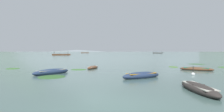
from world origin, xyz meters
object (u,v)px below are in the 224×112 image
rowboat_1 (52,72)px  rowboat_6 (142,76)px  rowboat_0 (93,67)px  ferry_0 (61,54)px  ferry_2 (85,53)px  rowboat_2 (199,88)px  rowboat_4 (197,69)px  mooring_buoy (193,74)px  ferry_1 (158,53)px

rowboat_1 → rowboat_6: size_ratio=1.03×
rowboat_0 → ferry_0: 86.46m
rowboat_6 → ferry_2: bearing=99.6°
rowboat_1 → rowboat_6: (8.65, -2.75, 0.00)m
rowboat_6 → ferry_0: size_ratio=0.36×
rowboat_0 → rowboat_2: (7.52, -14.09, 0.04)m
rowboat_4 → rowboat_1: bearing=-167.4°
rowboat_4 → ferry_2: 207.25m
mooring_buoy → rowboat_1: bearing=176.3°
rowboat_2 → ferry_2: size_ratio=0.43×
rowboat_4 → ferry_0: 93.31m
rowboat_6 → ferry_2: 212.09m
ferry_2 → mooring_buoy: ferry_2 is taller
rowboat_1 → rowboat_4: size_ratio=1.06×
ferry_2 → ferry_1: bearing=-14.4°
ferry_2 → mooring_buoy: 211.22m
rowboat_0 → ferry_1: 186.64m
rowboat_2 → mooring_buoy: size_ratio=4.40×
rowboat_2 → ferry_1: ferry_1 is taller
rowboat_4 → ferry_2: size_ratio=0.39×
rowboat_6 → ferry_0: 96.35m
rowboat_2 → ferry_2: bearing=100.0°
ferry_0 → ferry_2: same height
ferry_2 → rowboat_4: bearing=-78.0°
rowboat_4 → rowboat_6: bearing=-140.1°
rowboat_2 → ferry_0: (-34.23, 96.32, 0.27)m
rowboat_6 → rowboat_0: bearing=120.3°
rowboat_1 → rowboat_2: (11.07, -8.12, -0.03)m
ferry_1 → rowboat_2: bearing=-103.2°
ferry_1 → ferry_2: size_ratio=1.19×
rowboat_4 → mooring_buoy: (-2.38, -4.54, -0.06)m
rowboat_1 → ferry_0: 91.19m
rowboat_1 → rowboat_4: 16.69m
rowboat_1 → rowboat_2: size_ratio=0.95×
rowboat_4 → ferry_2: ferry_2 is taller
rowboat_4 → rowboat_6: rowboat_6 is taller
ferry_0 → rowboat_1: bearing=-75.3°
ferry_0 → mooring_buoy: size_ratio=11.10×
ferry_1 → rowboat_6: bearing=-104.2°
rowboat_4 → ferry_0: ferry_0 is taller
rowboat_2 → rowboat_6: rowboat_6 is taller
rowboat_6 → rowboat_4: bearing=39.9°
rowboat_4 → rowboat_0: bearing=169.6°
rowboat_0 → rowboat_4: (12.74, -2.34, 0.01)m
ferry_2 → ferry_0: bearing=-88.3°
rowboat_6 → ferry_0: bearing=109.3°
rowboat_0 → rowboat_4: size_ratio=0.84×
mooring_buoy → rowboat_0: bearing=146.4°
rowboat_2 → ferry_2: ferry_2 is taller
rowboat_4 → ferry_1: size_ratio=0.32×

